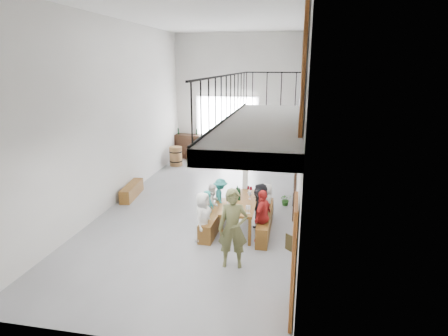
% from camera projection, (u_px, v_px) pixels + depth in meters
% --- Properties ---
extents(floor, '(12.00, 12.00, 0.00)m').
position_uv_depth(floor, '(205.00, 204.00, 11.60)').
color(floor, slate).
rests_on(floor, ground).
extents(room_walls, '(12.00, 12.00, 12.00)m').
position_uv_depth(room_walls, '(204.00, 87.00, 10.64)').
color(room_walls, silver).
rests_on(room_walls, ground).
extents(gateway_portal, '(2.80, 0.08, 2.80)m').
position_uv_depth(gateway_portal, '(227.00, 128.00, 16.91)').
color(gateway_portal, white).
rests_on(gateway_portal, ground).
extents(right_wall_decor, '(0.07, 8.28, 5.07)m').
position_uv_depth(right_wall_decor, '(296.00, 171.00, 8.87)').
color(right_wall_decor, '#914F15').
rests_on(right_wall_decor, ground).
extents(balcony, '(1.52, 5.62, 4.00)m').
position_uv_depth(balcony, '(262.00, 128.00, 7.48)').
color(balcony, silver).
rests_on(balcony, ground).
extents(tasting_table, '(0.82, 1.98, 0.79)m').
position_uv_depth(tasting_table, '(241.00, 204.00, 9.63)').
color(tasting_table, brown).
rests_on(tasting_table, ground).
extents(bench_inner, '(0.41, 2.08, 0.47)m').
position_uv_depth(bench_inner, '(215.00, 219.00, 9.86)').
color(bench_inner, brown).
rests_on(bench_inner, ground).
extents(bench_wall, '(0.29, 2.22, 0.51)m').
position_uv_depth(bench_wall, '(265.00, 221.00, 9.69)').
color(bench_wall, brown).
rests_on(bench_wall, ground).
extents(tableware, '(0.68, 1.52, 0.35)m').
position_uv_depth(tableware, '(241.00, 198.00, 9.45)').
color(tableware, black).
rests_on(tableware, tasting_table).
extents(side_bench, '(0.48, 1.53, 0.42)m').
position_uv_depth(side_bench, '(132.00, 191.00, 12.17)').
color(side_bench, brown).
rests_on(side_bench, ground).
extents(oak_barrel, '(0.55, 0.55, 0.81)m').
position_uv_depth(oak_barrel, '(176.00, 156.00, 15.90)').
color(oak_barrel, brown).
rests_on(oak_barrel, ground).
extents(serving_counter, '(2.08, 0.71, 1.08)m').
position_uv_depth(serving_counter, '(197.00, 147.00, 17.11)').
color(serving_counter, '#341F13').
rests_on(serving_counter, ground).
extents(counter_bottles, '(1.81, 0.16, 0.28)m').
position_uv_depth(counter_bottles, '(197.00, 132.00, 16.92)').
color(counter_bottles, black).
rests_on(counter_bottles, serving_counter).
extents(guest_left_a, '(0.50, 0.67, 1.25)m').
position_uv_depth(guest_left_a, '(203.00, 217.00, 9.01)').
color(guest_left_a, white).
rests_on(guest_left_a, ground).
extents(guest_left_b, '(0.30, 0.42, 1.07)m').
position_uv_depth(guest_left_b, '(209.00, 210.00, 9.70)').
color(guest_left_b, teal).
rests_on(guest_left_b, ground).
extents(guest_left_c, '(0.51, 0.59, 1.05)m').
position_uv_depth(guest_left_c, '(213.00, 203.00, 10.26)').
color(guest_left_c, white).
rests_on(guest_left_c, ground).
extents(guest_left_d, '(0.58, 0.78, 1.09)m').
position_uv_depth(guest_left_d, '(220.00, 197.00, 10.62)').
color(guest_left_d, teal).
rests_on(guest_left_d, ground).
extents(guest_right_a, '(0.57, 0.84, 1.32)m').
position_uv_depth(guest_right_a, '(263.00, 216.00, 8.99)').
color(guest_right_a, '#AC1F1D').
rests_on(guest_right_a, ground).
extents(guest_right_b, '(0.81, 1.25, 1.29)m').
position_uv_depth(guest_right_b, '(260.00, 207.00, 9.60)').
color(guest_right_b, black).
rests_on(guest_right_b, ground).
extents(guest_right_c, '(0.50, 0.60, 1.06)m').
position_uv_depth(guest_right_c, '(267.00, 202.00, 10.26)').
color(guest_right_c, white).
rests_on(guest_right_c, ground).
extents(host_standing, '(0.68, 0.49, 1.73)m').
position_uv_depth(host_standing, '(233.00, 229.00, 7.83)').
color(host_standing, brown).
rests_on(host_standing, ground).
extents(potted_plant, '(0.41, 0.38, 0.38)m').
position_uv_depth(potted_plant, '(286.00, 199.00, 11.44)').
color(potted_plant, '#1D5016').
rests_on(potted_plant, ground).
extents(bicycle_near, '(1.79, 0.74, 0.92)m').
position_uv_depth(bicycle_near, '(243.00, 151.00, 16.52)').
color(bicycle_near, black).
rests_on(bicycle_near, ground).
extents(bicycle_far, '(1.58, 0.72, 0.92)m').
position_uv_depth(bicycle_far, '(270.00, 153.00, 16.19)').
color(bicycle_far, black).
rests_on(bicycle_far, ground).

